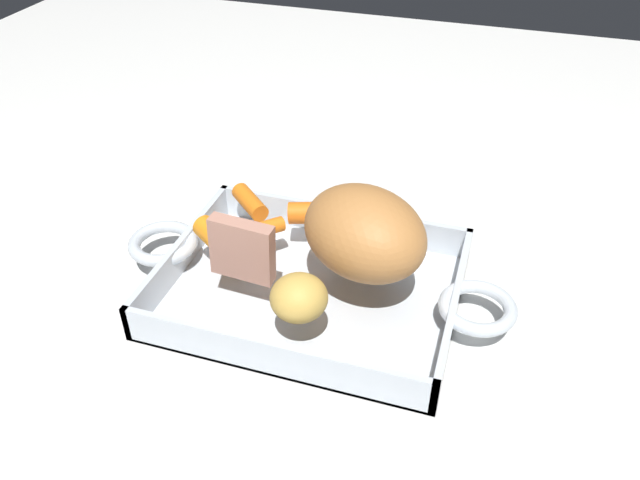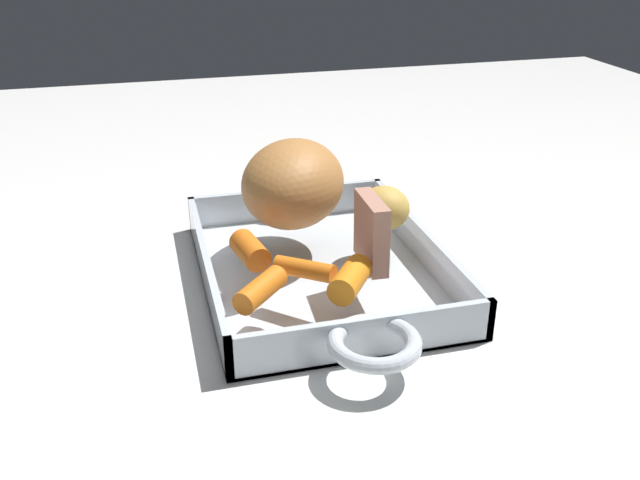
# 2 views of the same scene
# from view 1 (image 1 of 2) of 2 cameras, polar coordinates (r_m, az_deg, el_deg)

# --- Properties ---
(ground_plane) EXTENTS (1.78, 1.78, 0.00)m
(ground_plane) POSITION_cam_1_polar(r_m,az_deg,el_deg) (0.63, -0.84, -5.03)
(ground_plane) COLOR silver
(roasting_dish) EXTENTS (0.39, 0.22, 0.04)m
(roasting_dish) POSITION_cam_1_polar(r_m,az_deg,el_deg) (0.63, -0.85, -4.17)
(roasting_dish) COLOR silver
(roasting_dish) RESTS_ON ground_plane
(pork_roast) EXTENTS (0.15, 0.14, 0.08)m
(pork_roast) POSITION_cam_1_polar(r_m,az_deg,el_deg) (0.58, 4.02, 0.66)
(pork_roast) COLOR #B9783E
(pork_roast) RESTS_ON roasting_dish
(roast_slice_thick) EXTENTS (0.06, 0.02, 0.06)m
(roast_slice_thick) POSITION_cam_1_polar(r_m,az_deg,el_deg) (0.58, -7.02, -0.88)
(roast_slice_thick) COLOR tan
(roast_slice_thick) RESTS_ON roasting_dish
(baby_carrot_northeast) EXTENTS (0.06, 0.05, 0.03)m
(baby_carrot_northeast) POSITION_cam_1_polar(r_m,az_deg,el_deg) (0.64, -9.20, 0.36)
(baby_carrot_northeast) COLOR orange
(baby_carrot_northeast) RESTS_ON roasting_dish
(baby_carrot_short) EXTENTS (0.05, 0.05, 0.02)m
(baby_carrot_short) POSITION_cam_1_polar(r_m,az_deg,el_deg) (0.65, -5.53, 0.90)
(baby_carrot_short) COLOR orange
(baby_carrot_short) RESTS_ON roasting_dish
(baby_carrot_long) EXTENTS (0.05, 0.03, 0.03)m
(baby_carrot_long) POSITION_cam_1_polar(r_m,az_deg,el_deg) (0.66, -1.08, 2.46)
(baby_carrot_long) COLOR orange
(baby_carrot_long) RESTS_ON roasting_dish
(baby_carrot_center_right) EXTENTS (0.05, 0.05, 0.02)m
(baby_carrot_center_right) POSITION_cam_1_polar(r_m,az_deg,el_deg) (0.69, -6.32, 3.41)
(baby_carrot_center_right) COLOR orange
(baby_carrot_center_right) RESTS_ON roasting_dish
(potato_golden_small) EXTENTS (0.07, 0.06, 0.04)m
(potato_golden_small) POSITION_cam_1_polar(r_m,az_deg,el_deg) (0.54, -1.91, -5.22)
(potato_golden_small) COLOR gold
(potato_golden_small) RESTS_ON roasting_dish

